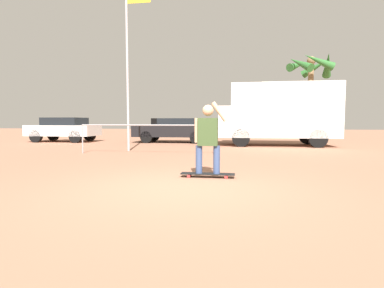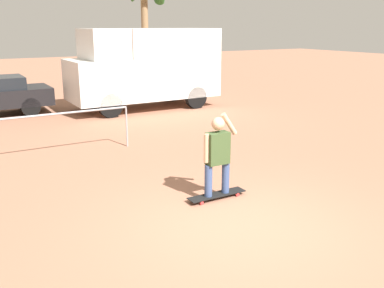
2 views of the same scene
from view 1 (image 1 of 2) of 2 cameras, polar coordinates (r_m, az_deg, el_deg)
The scene contains 9 objects.
ground_plane at distance 5.35m, azimuth -1.77°, elevation -8.46°, with size 80.00×80.00×0.00m, color #A36B51.
skateboard at distance 6.37m, azimuth 3.01°, elevation -5.73°, with size 1.14×0.26×0.09m.
person_skateboarder at distance 6.28m, azimuth 3.03°, elevation 1.75°, with size 0.69×0.23×1.51m.
camper_van at distance 15.28m, azimuth 16.23°, elevation 5.82°, with size 5.54×2.25×2.98m.
parked_car_black at distance 16.89m, azimuth -3.42°, elevation 2.80°, with size 4.40×1.74×1.35m.
parked_car_white at distance 18.95m, azimuth -23.21°, elevation 2.71°, with size 3.86×1.84×1.40m.
palm_tree_near_van at distance 22.62m, azimuth 21.82°, elevation 12.97°, with size 3.28×3.29×5.81m.
flagpole at distance 12.45m, azimuth -11.89°, elevation 16.10°, with size 1.03×0.12×6.54m.
plaza_railing_segment at distance 10.87m, azimuth -8.54°, elevation 2.90°, with size 5.03×0.05×1.08m.
Camera 1 is at (0.92, -5.14, 1.19)m, focal length 28.00 mm.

